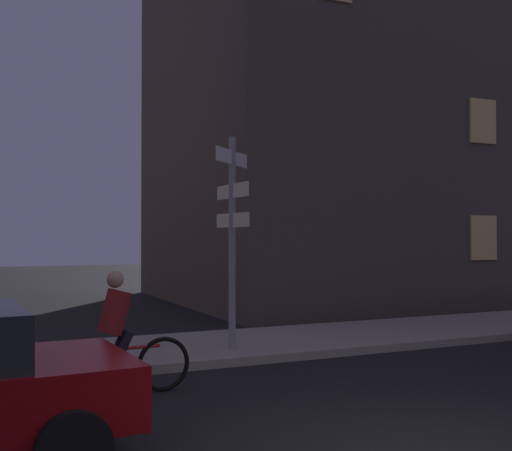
{
  "coord_description": "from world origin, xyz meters",
  "views": [
    {
      "loc": [
        -3.69,
        -4.27,
        2.06
      ],
      "look_at": [
        0.75,
        5.45,
        2.23
      ],
      "focal_mm": 43.78,
      "sensor_mm": 36.0,
      "label": 1
    }
  ],
  "objects": [
    {
      "name": "signpost",
      "position": [
        0.34,
        5.53,
        2.26
      ],
      "size": [
        0.94,
        1.39,
        3.6
      ],
      "color": "gray",
      "rests_on": "sidewalk_kerb"
    },
    {
      "name": "sidewalk_kerb",
      "position": [
        0.0,
        6.18,
        0.07
      ],
      "size": [
        40.0,
        2.81,
        0.14
      ],
      "primitive_type": "cube",
      "color": "gray",
      "rests_on": "ground_plane"
    },
    {
      "name": "building_right_block",
      "position": [
        8.88,
        13.28,
        6.23
      ],
      "size": [
        13.92,
        9.62,
        12.46
      ],
      "color": "#4C443D",
      "rests_on": "ground_plane"
    },
    {
      "name": "cyclist",
      "position": [
        -1.97,
        3.73,
        0.75
      ],
      "size": [
        1.82,
        0.34,
        1.61
      ],
      "color": "black",
      "rests_on": "ground_plane"
    }
  ]
}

